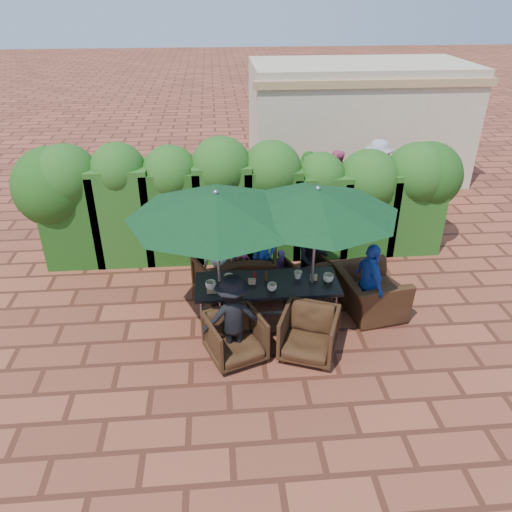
{
  "coord_description": "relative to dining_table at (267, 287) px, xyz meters",
  "views": [
    {
      "loc": [
        -0.62,
        -7.15,
        5.17
      ],
      "look_at": [
        0.02,
        0.4,
        0.96
      ],
      "focal_mm": 35.0,
      "sensor_mm": 36.0,
      "label": 1
    }
  ],
  "objects": [
    {
      "name": "serving_tray",
      "position": [
        -0.83,
        -0.13,
        0.08
      ],
      "size": [
        0.35,
        0.25,
        0.02
      ],
      "primitive_type": "cube",
      "color": "#957348",
      "rests_on": "dining_table"
    },
    {
      "name": "ketchup_bottle",
      "position": [
        -0.2,
        0.08,
        0.16
      ],
      "size": [
        0.04,
        0.04,
        0.17
      ],
      "primitive_type": "cylinder",
      "color": "#B20C0A",
      "rests_on": "dining_table"
    },
    {
      "name": "cup_d",
      "position": [
        0.53,
        0.11,
        0.14
      ],
      "size": [
        0.14,
        0.14,
        0.13
      ],
      "primitive_type": "imported",
      "color": "beige",
      "rests_on": "dining_table"
    },
    {
      "name": "adult_far_mid",
      "position": [
        0.04,
        1.02,
        -0.02
      ],
      "size": [
        0.56,
        0.51,
        1.31
      ],
      "primitive_type": "imported",
      "rotation": [
        0.0,
        0.0,
        0.29
      ],
      "color": "#2048B0",
      "rests_on": "ground"
    },
    {
      "name": "child_left",
      "position": [
        -0.36,
        1.0,
        -0.22
      ],
      "size": [
        0.4,
        0.36,
        0.92
      ],
      "primitive_type": "imported",
      "rotation": [
        0.0,
        0.0,
        0.3
      ],
      "color": "#D94C81",
      "rests_on": "ground"
    },
    {
      "name": "cup_a",
      "position": [
        -0.94,
        -0.1,
        0.14
      ],
      "size": [
        0.17,
        0.17,
        0.14
      ],
      "primitive_type": "imported",
      "color": "beige",
      "rests_on": "dining_table"
    },
    {
      "name": "umbrella_left",
      "position": [
        -0.79,
        -0.08,
        1.54
      ],
      "size": [
        2.76,
        2.76,
        2.46
      ],
      "color": "gray",
      "rests_on": "ground"
    },
    {
      "name": "hedge_wall",
      "position": [
        -0.3,
        2.47,
        0.7
      ],
      "size": [
        9.1,
        1.6,
        2.55
      ],
      "color": "#173D10",
      "rests_on": "ground"
    },
    {
      "name": "dining_table",
      "position": [
        0.0,
        0.0,
        0.0
      ],
      "size": [
        2.39,
        0.9,
        0.75
      ],
      "color": "black",
      "rests_on": "ground"
    },
    {
      "name": "chair_far_right",
      "position": [
        0.85,
        0.91,
        -0.31
      ],
      "size": [
        0.91,
        0.89,
        0.73
      ],
      "primitive_type": "imported",
      "rotation": [
        0.0,
        0.0,
        3.53
      ],
      "color": "black",
      "rests_on": "ground"
    },
    {
      "name": "sauce_bottle",
      "position": [
        -0.01,
        0.07,
        0.16
      ],
      "size": [
        0.04,
        0.04,
        0.17
      ],
      "primitive_type": "cylinder",
      "color": "#4C230C",
      "rests_on": "dining_table"
    },
    {
      "name": "building",
      "position": [
        3.34,
        7.15,
        0.93
      ],
      "size": [
        6.2,
        3.08,
        3.2
      ],
      "color": "beige",
      "rests_on": "ground"
    },
    {
      "name": "pedestrian_a",
      "position": [
        1.47,
        4.42,
        0.13
      ],
      "size": [
        1.57,
        0.8,
        1.6
      ],
      "primitive_type": "imported",
      "rotation": [
        0.0,
        0.0,
        2.95
      ],
      "color": "green",
      "rests_on": "ground"
    },
    {
      "name": "cup_c",
      "position": [
        0.05,
        -0.23,
        0.14
      ],
      "size": [
        0.16,
        0.16,
        0.13
      ],
      "primitive_type": "imported",
      "color": "beige",
      "rests_on": "dining_table"
    },
    {
      "name": "pedestrian_c",
      "position": [
        3.13,
        4.32,
        0.26
      ],
      "size": [
        1.3,
        1.12,
        1.87
      ],
      "primitive_type": "imported",
      "rotation": [
        0.0,
        0.0,
        2.55
      ],
      "color": "#9B9BA3",
      "rests_on": "ground"
    },
    {
      "name": "child_right",
      "position": [
        0.38,
        1.02,
        -0.28
      ],
      "size": [
        0.33,
        0.29,
        0.78
      ],
      "primitive_type": "imported",
      "rotation": [
        0.0,
        0.0,
        0.25
      ],
      "color": "#6F4698",
      "rests_on": "ground"
    },
    {
      "name": "umbrella_right",
      "position": [
        0.75,
        -0.05,
        1.54
      ],
      "size": [
        2.58,
        2.58,
        2.46
      ],
      "color": "gray",
      "rests_on": "ground"
    },
    {
      "name": "chair_near_right",
      "position": [
        0.55,
        -0.96,
        -0.25
      ],
      "size": [
        1.06,
        1.03,
        0.86
      ],
      "primitive_type": "imported",
      "rotation": [
        0.0,
        0.0,
        -0.37
      ],
      "color": "black",
      "rests_on": "ground"
    },
    {
      "name": "ground",
      "position": [
        -0.16,
        0.15,
        -0.68
      ],
      "size": [
        80.0,
        80.0,
        0.0
      ],
      "primitive_type": "plane",
      "color": "brown",
      "rests_on": "ground"
    },
    {
      "name": "adult_far_right",
      "position": [
        0.95,
        1.01,
        -0.05
      ],
      "size": [
        0.63,
        0.43,
        1.25
      ],
      "primitive_type": "imported",
      "rotation": [
        0.0,
        0.0,
        0.11
      ],
      "color": "black",
      "rests_on": "ground"
    },
    {
      "name": "chair_far_left",
      "position": [
        -0.78,
        0.92,
        -0.26
      ],
      "size": [
        1.05,
        1.03,
        0.83
      ],
      "primitive_type": "imported",
      "rotation": [
        0.0,
        0.0,
        3.57
      ],
      "color": "black",
      "rests_on": "ground"
    },
    {
      "name": "adult_far_left",
      "position": [
        -0.78,
        0.98,
        -0.05
      ],
      "size": [
        0.69,
        0.51,
        1.26
      ],
      "primitive_type": "imported",
      "rotation": [
        0.0,
        0.0,
        -0.25
      ],
      "color": "silver",
      "rests_on": "ground"
    },
    {
      "name": "number_block_left",
      "position": [
        -0.26,
        -0.01,
        0.12
      ],
      "size": [
        0.12,
        0.06,
        0.1
      ],
      "primitive_type": "cube",
      "color": "tan",
      "rests_on": "dining_table"
    },
    {
      "name": "adult_end_right",
      "position": [
        1.72,
        -0.09,
        0.04
      ],
      "size": [
        0.57,
        0.9,
        1.43
      ],
      "primitive_type": "imported",
      "rotation": [
        0.0,
        0.0,
        1.76
      ],
      "color": "#2048B0",
      "rests_on": "ground"
    },
    {
      "name": "number_block_right",
      "position": [
        0.78,
        0.03,
        0.12
      ],
      "size": [
        0.12,
        0.06,
        0.1
      ],
      "primitive_type": "cube",
      "color": "tan",
      "rests_on": "dining_table"
    },
    {
      "name": "chair_end_right",
      "position": [
        1.82,
        0.12,
        -0.16
      ],
      "size": [
        0.95,
        1.29,
        1.03
      ],
      "primitive_type": "imported",
      "rotation": [
        0.0,
        0.0,
        1.74
      ],
      "color": "black",
      "rests_on": "ground"
    },
    {
      "name": "pedestrian_b",
      "position": [
        2.14,
        4.45,
        0.12
      ],
      "size": [
        0.83,
        0.57,
        1.6
      ],
      "primitive_type": "imported",
      "rotation": [
        0.0,
        0.0,
        3.0
      ],
      "color": "#D94C81",
      "rests_on": "ground"
    },
    {
      "name": "cup_e",
      "position": [
        1.02,
        -0.04,
        0.14
      ],
      "size": [
        0.18,
        0.18,
        0.14
      ],
      "primitive_type": "imported",
      "color": "beige",
      "rests_on": "dining_table"
    },
    {
      "name": "chair_near_left",
      "position": [
        -0.59,
        -0.93,
        -0.26
      ],
      "size": [
        1.02,
        0.99,
        0.83
      ],
      "primitive_type": "imported",
      "rotation": [
        0.0,
        0.0,
        0.36
      ],
      "color": "black",
      "rests_on": "ground"
    },
    {
      "name": "cup_b",
      "position": [
        -0.64,
        0.08,
        0.15
      ],
      "size": [
        0.15,
        0.15,
        0.14
      ],
      "primitive_type": "imported",
      "color": "beige",
      "rests_on": "dining_table"
    },
    {
      "name": "chair_far_mid",
      "position": [
        -0.12,
        1.05,
        -0.26
      ],
      "size": [
        0.89,
        0.85,
        0.83
      ],
      "primitive_type": "imported",
      "rotation": [
        0.0,
        0.0,
        3.02
      ],
      "color": "black",
      "rests_on": "ground"
    },
    {
      "name": "adult_near_left",
      "position": [
        -0.61,
        -0.87,
        0.04
      ],
      "size": [
        0.95,
        0.52,
        1.42
      ],
      "primitive_type": "imported",
      "rotation": [
        0.0,
        0.0,
        3.25
      ],
      "color": "black",
      "rests_on": "ground"
    }
  ]
}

